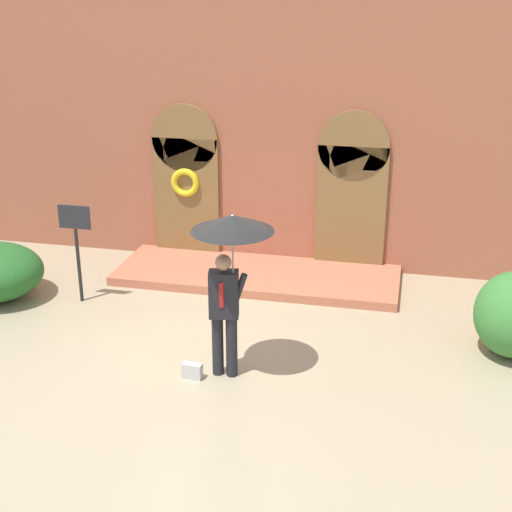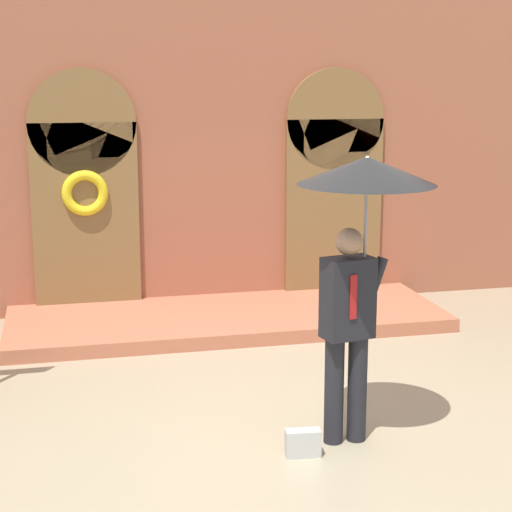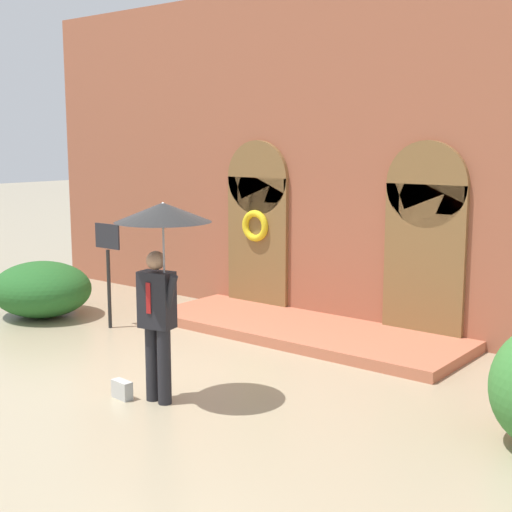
{
  "view_description": "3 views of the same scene",
  "coord_description": "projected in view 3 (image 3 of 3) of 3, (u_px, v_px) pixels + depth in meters",
  "views": [
    {
      "loc": [
        2.67,
        -8.86,
        5.15
      ],
      "look_at": [
        0.35,
        1.41,
        1.11
      ],
      "focal_mm": 50.0,
      "sensor_mm": 36.0,
      "label": 1
    },
    {
      "loc": [
        -1.9,
        -6.68,
        3.02
      ],
      "look_at": [
        0.0,
        1.52,
        1.18
      ],
      "focal_mm": 60.0,
      "sensor_mm": 36.0,
      "label": 2
    },
    {
      "loc": [
        6.18,
        -5.97,
        3.04
      ],
      "look_at": [
        0.3,
        1.46,
        1.5
      ],
      "focal_mm": 50.0,
      "sensor_mm": 36.0,
      "label": 3
    }
  ],
  "objects": [
    {
      "name": "person_with_umbrella",
      "position": [
        161.0,
        242.0,
        8.03
      ],
      "size": [
        1.1,
        1.1,
        2.36
      ],
      "color": "black",
      "rests_on": "ground"
    },
    {
      "name": "sign_post",
      "position": [
        108.0,
        258.0,
        11.53
      ],
      "size": [
        0.56,
        0.06,
        1.72
      ],
      "color": "black",
      "rests_on": "ground"
    },
    {
      "name": "building_facade",
      "position": [
        343.0,
        163.0,
        11.68
      ],
      "size": [
        14.0,
        2.3,
        5.6
      ],
      "color": "#9E563D",
      "rests_on": "ground"
    },
    {
      "name": "handbag",
      "position": [
        122.0,
        390.0,
        8.48
      ],
      "size": [
        0.29,
        0.15,
        0.22
      ],
      "primitive_type": "cube",
      "rotation": [
        0.0,
        0.0,
        -0.1
      ],
      "color": "#B7B7B2",
      "rests_on": "ground"
    },
    {
      "name": "ground_plane",
      "position": [
        165.0,
        387.0,
        8.9
      ],
      "size": [
        80.0,
        80.0,
        0.0
      ],
      "primitive_type": "plane",
      "color": "tan"
    },
    {
      "name": "shrub_left",
      "position": [
        42.0,
        289.0,
        12.43
      ],
      "size": [
        1.79,
        1.64,
        0.96
      ],
      "primitive_type": "ellipsoid",
      "color": "#235B23",
      "rests_on": "ground"
    }
  ]
}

